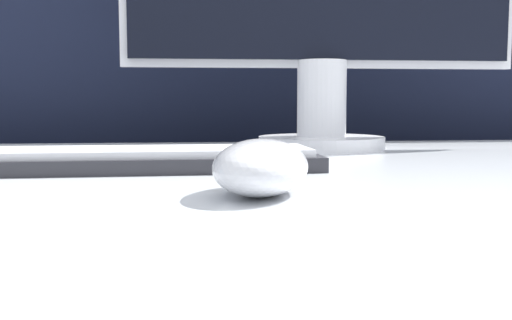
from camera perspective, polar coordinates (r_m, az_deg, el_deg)
name	(u,v)px	position (r m, az deg, el deg)	size (l,w,h in m)	color
partition_panel	(224,176)	(1.25, -3.04, -1.56)	(5.00, 0.03, 1.27)	black
computer_mouse_near	(261,167)	(0.48, 0.46, -0.69)	(0.11, 0.14, 0.05)	silver
keyboard	(139,159)	(0.67, -11.05, 0.05)	(0.40, 0.12, 0.02)	#28282D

